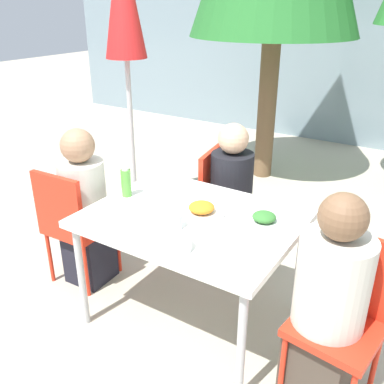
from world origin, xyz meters
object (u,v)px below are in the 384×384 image
at_px(person_left, 85,212).
at_px(drinking_cup, 176,221).
at_px(chair_right, 345,307).
at_px(bottle, 126,182).
at_px(salad_bowl, 175,244).
at_px(chair_left, 72,220).
at_px(chair_far, 223,198).
at_px(closed_umbrella, 124,9).
at_px(person_right, 328,307).
at_px(person_far, 231,199).

xyz_separation_m(person_left, drinking_cup, (0.85, -0.13, 0.23)).
relative_size(chair_right, bottle, 4.45).
distance_m(chair_right, salad_bowl, 0.88).
distance_m(chair_left, drinking_cup, 0.94).
height_order(bottle, salad_bowl, bottle).
relative_size(person_left, chair_far, 1.31).
xyz_separation_m(chair_right, chair_far, (-1.11, 0.79, 0.00)).
height_order(closed_umbrella, salad_bowl, closed_umbrella).
height_order(chair_far, bottle, bottle).
height_order(chair_right, person_right, person_right).
xyz_separation_m(chair_right, bottle, (-1.40, 0.05, 0.32)).
bearing_deg(salad_bowl, chair_right, 21.22).
bearing_deg(chair_left, chair_far, 49.01).
height_order(person_right, person_far, person_right).
height_order(chair_left, bottle, bottle).
relative_size(chair_left, closed_umbrella, 0.36).
xyz_separation_m(chair_far, drinking_cup, (0.20, -0.92, 0.27)).
relative_size(chair_left, chair_far, 1.00).
height_order(person_left, person_far, person_left).
xyz_separation_m(chair_right, salad_bowl, (-0.79, -0.31, 0.26)).
bearing_deg(chair_right, chair_far, -27.83).
distance_m(chair_left, person_left, 0.10).
relative_size(chair_left, bottle, 4.45).
height_order(person_right, drinking_cup, person_right).
bearing_deg(chair_left, chair_right, 0.09).
xyz_separation_m(person_left, chair_far, (0.64, 0.78, -0.04)).
relative_size(person_right, closed_umbrella, 0.46).
bearing_deg(chair_far, chair_right, 45.48).
xyz_separation_m(chair_left, chair_right, (1.80, 0.08, 0.00)).
bearing_deg(drinking_cup, salad_bowl, -56.73).
distance_m(person_left, chair_far, 1.01).
bearing_deg(person_far, chair_left, -52.27).
distance_m(chair_right, chair_far, 1.36).
bearing_deg(bottle, drinking_cup, -19.81).
bearing_deg(chair_right, bottle, 5.52).
relative_size(closed_umbrella, salad_bowl, 14.25).
bearing_deg(salad_bowl, closed_umbrella, 136.22).
bearing_deg(chair_left, closed_umbrella, 107.22).
bearing_deg(person_right, salad_bowl, 25.33).
distance_m(person_left, bottle, 0.45).
height_order(chair_right, person_far, person_far).
bearing_deg(person_right, chair_left, 7.77).
relative_size(chair_right, drinking_cup, 10.59).
bearing_deg(person_right, closed_umbrella, -20.09).
bearing_deg(chair_far, person_left, -48.52).
bearing_deg(bottle, person_left, -172.35).
bearing_deg(chair_right, salad_bowl, 28.81).
bearing_deg(bottle, salad_bowl, -30.05).
xyz_separation_m(chair_right, closed_umbrella, (-2.20, 1.05, 1.30)).
distance_m(chair_far, salad_bowl, 1.17).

